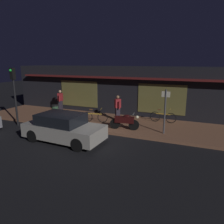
% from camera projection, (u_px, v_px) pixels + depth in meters
% --- Properties ---
extents(ground_plane, '(60.00, 60.00, 0.00)m').
position_uv_depth(ground_plane, '(83.00, 138.00, 11.24)').
color(ground_plane, black).
extents(sidewalk_slab, '(18.00, 4.00, 0.15)m').
position_uv_depth(sidewalk_slab, '(106.00, 122.00, 13.91)').
color(sidewalk_slab, brown).
rests_on(sidewalk_slab, ground_plane).
extents(storefront_building, '(18.00, 3.30, 3.60)m').
position_uv_depth(storefront_building, '(123.00, 90.00, 16.55)').
color(storefront_building, black).
rests_on(storefront_building, ground_plane).
extents(motorcycle, '(1.70, 0.56, 0.97)m').
position_uv_depth(motorcycle, '(125.00, 121.00, 12.05)').
color(motorcycle, black).
rests_on(motorcycle, sidewalk_slab).
extents(bicycle_parked, '(1.66, 0.42, 0.91)m').
position_uv_depth(bicycle_parked, '(163.00, 117.00, 13.51)').
color(bicycle_parked, black).
rests_on(bicycle_parked, sidewalk_slab).
extents(bicycle_extra, '(1.64, 0.47, 0.91)m').
position_uv_depth(bicycle_extra, '(95.00, 117.00, 13.55)').
color(bicycle_extra, black).
rests_on(bicycle_extra, sidewalk_slab).
extents(person_photographer, '(0.43, 0.61, 1.67)m').
position_uv_depth(person_photographer, '(60.00, 100.00, 16.40)').
color(person_photographer, '#28232D').
rests_on(person_photographer, sidewalk_slab).
extents(person_bystander, '(0.49, 0.50, 1.67)m').
position_uv_depth(person_bystander, '(118.00, 107.00, 13.87)').
color(person_bystander, '#28232D').
rests_on(person_bystander, sidewalk_slab).
extents(sign_post, '(0.44, 0.09, 2.40)m').
position_uv_depth(sign_post, '(165.00, 109.00, 11.17)').
color(sign_post, '#47474C').
rests_on(sign_post, sidewalk_slab).
extents(trash_bin, '(0.48, 0.48, 0.93)m').
position_uv_depth(trash_bin, '(55.00, 111.00, 14.51)').
color(trash_bin, '#2D4C33').
rests_on(trash_bin, sidewalk_slab).
extents(traffic_light_pole, '(0.24, 0.33, 3.60)m').
position_uv_depth(traffic_light_pole, '(14.00, 86.00, 12.89)').
color(traffic_light_pole, black).
rests_on(traffic_light_pole, ground_plane).
extents(parked_car_far, '(4.18, 1.96, 1.42)m').
position_uv_depth(parked_car_far, '(63.00, 128.00, 10.66)').
color(parked_car_far, black).
rests_on(parked_car_far, ground_plane).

